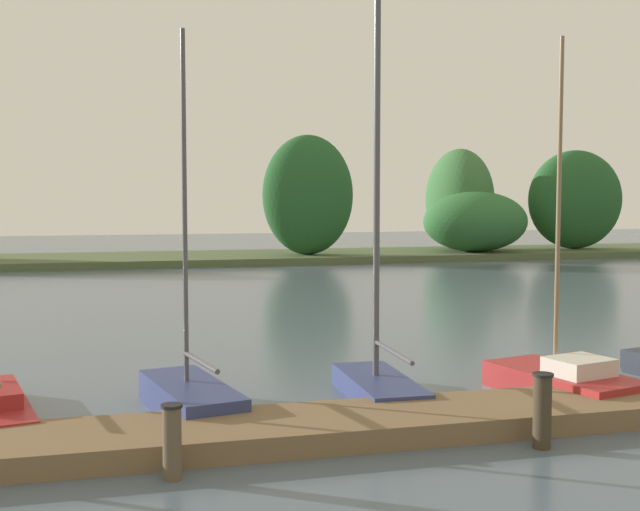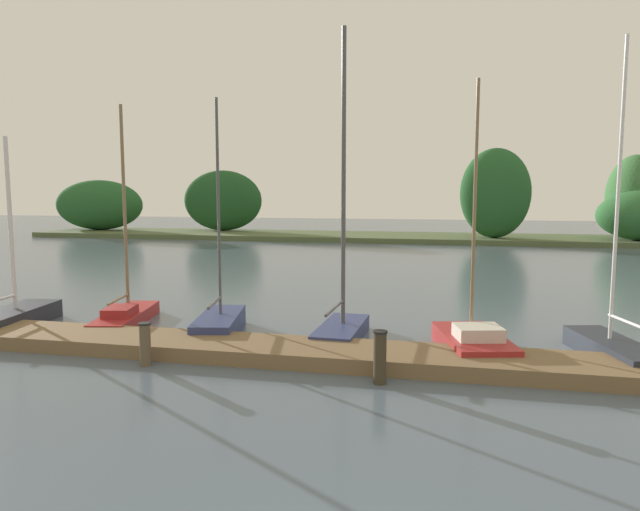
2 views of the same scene
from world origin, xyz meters
TOP-DOWN VIEW (x-y plane):
  - dock_pier at (0.00, 9.14)m, footprint 26.78×1.80m
  - far_shore at (-0.01, 43.68)m, footprint 70.36×8.13m
  - sailboat_0 at (-11.49, 10.45)m, footprint 1.63×3.83m
  - sailboat_1 at (-8.50, 11.55)m, footprint 1.75×3.89m
  - sailboat_2 at (-5.32, 11.08)m, footprint 1.62×3.21m
  - sailboat_3 at (-1.87, 11.24)m, footprint 1.14×3.42m
  - sailboat_4 at (1.49, 10.56)m, footprint 2.05×3.33m
  - sailboat_5 at (4.67, 10.74)m, footprint 1.73×3.49m
  - mooring_piling_1 at (-5.82, 7.92)m, footprint 0.29×0.29m
  - mooring_piling_2 at (-0.48, 7.86)m, footprint 0.31×0.31m

SIDE VIEW (x-z plane):
  - dock_pier at x=0.00m, z-range 0.00..0.35m
  - sailboat_1 at x=-8.50m, z-range -2.91..3.57m
  - sailboat_4 at x=1.49m, z-range -2.96..3.64m
  - sailboat_2 at x=-5.32m, z-range -2.89..3.58m
  - sailboat_0 at x=-11.49m, z-range -2.41..3.10m
  - sailboat_5 at x=4.67m, z-range -3.38..4.07m
  - sailboat_3 at x=-1.87m, z-range -3.58..4.58m
  - mooring_piling_1 at x=-5.82m, z-range 0.01..1.00m
  - mooring_piling_2 at x=-0.48m, z-range 0.01..1.12m
  - far_shore at x=-0.01m, z-range -1.10..6.21m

